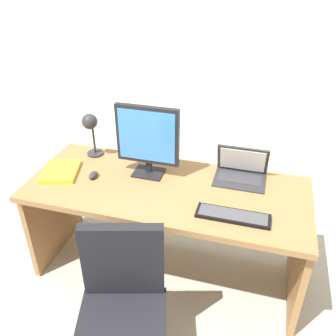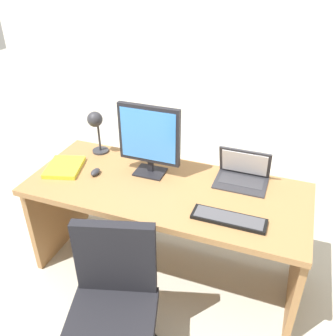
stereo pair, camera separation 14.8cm
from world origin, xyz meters
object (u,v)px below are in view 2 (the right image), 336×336
at_px(monitor, 149,137).
at_px(laptop, 243,171).
at_px(mouse, 95,172).
at_px(desk_lamp, 96,124).
at_px(keyboard, 229,219).
at_px(desk, 169,207).
at_px(book, 64,167).
at_px(office_chair, 114,318).

xyz_separation_m(monitor, laptop, (0.60, 0.13, -0.20)).
bearing_deg(mouse, desk_lamp, 115.32).
relative_size(mouse, desk_lamp, 0.27).
bearing_deg(keyboard, mouse, 170.22).
bearing_deg(mouse, monitor, 23.85).
xyz_separation_m(laptop, mouse, (-0.94, -0.28, -0.05)).
bearing_deg(keyboard, monitor, 152.92).
bearing_deg(desk, keyboard, -27.87).
bearing_deg(mouse, desk, 8.46).
height_order(monitor, book, monitor).
relative_size(monitor, laptop, 1.46).
xyz_separation_m(monitor, book, (-0.57, -0.16, -0.26)).
height_order(laptop, office_chair, laptop).
xyz_separation_m(keyboard, desk_lamp, (-1.07, 0.43, 0.22)).
distance_m(laptop, book, 1.21).
distance_m(keyboard, desk_lamp, 1.18).
relative_size(laptop, keyboard, 0.79).
bearing_deg(laptop, desk, -155.39).
xyz_separation_m(keyboard, mouse, (-0.95, 0.16, 0.01)).
bearing_deg(keyboard, desk_lamp, 157.98).
height_order(desk_lamp, book, desk_lamp).
xyz_separation_m(monitor, office_chair, (0.13, -0.85, -0.67)).
distance_m(laptop, office_chair, 1.18).
bearing_deg(desk, mouse, -171.54).
bearing_deg(office_chair, laptop, 64.31).
bearing_deg(monitor, book, -164.42).
bearing_deg(mouse, office_chair, -56.20).
distance_m(desk_lamp, book, 0.37).
relative_size(mouse, book, 0.27).
distance_m(desk, mouse, 0.55).
distance_m(monitor, mouse, 0.44).
bearing_deg(laptop, office_chair, -115.69).
xyz_separation_m(desk, monitor, (-0.16, 0.07, 0.47)).
height_order(desk, office_chair, office_chair).
bearing_deg(desk_lamp, monitor, -14.80).
relative_size(monitor, desk_lamp, 1.46).
height_order(desk, mouse, mouse).
height_order(monitor, keyboard, monitor).
relative_size(keyboard, mouse, 4.70).
distance_m(keyboard, book, 1.19).
xyz_separation_m(mouse, office_chair, (0.47, -0.70, -0.42)).
distance_m(keyboard, office_chair, 0.83).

